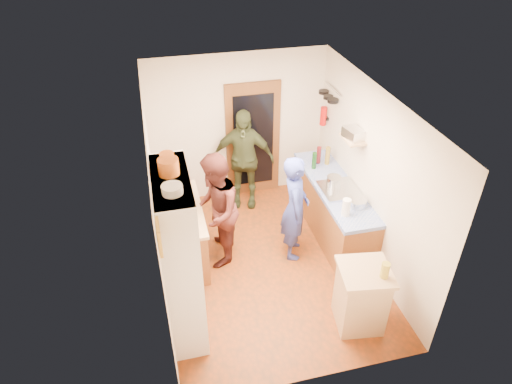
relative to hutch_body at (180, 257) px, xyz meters
name	(u,v)px	position (x,y,z in m)	size (l,w,h in m)	color
floor	(268,263)	(1.30, 0.80, -1.11)	(3.00, 4.00, 0.02)	#913A0D
ceiling	(271,101)	(1.30, 0.80, 1.51)	(3.00, 4.00, 0.02)	silver
wall_back	(238,128)	(1.30, 2.81, 0.20)	(3.00, 0.02, 2.60)	beige
wall_front	(321,301)	(1.30, -1.21, 0.20)	(3.00, 0.02, 2.60)	beige
wall_left	(156,207)	(-0.21, 0.80, 0.20)	(0.02, 4.00, 2.60)	beige
wall_right	(372,177)	(2.81, 0.80, 0.20)	(0.02, 4.00, 2.60)	beige
door_frame	(253,140)	(1.55, 2.77, -0.05)	(0.95, 0.06, 2.10)	brown
door_glass	(253,141)	(1.55, 2.74, -0.05)	(0.70, 0.02, 1.70)	black
hutch_body	(180,257)	(0.00, 0.00, 0.00)	(0.40, 1.20, 2.20)	white
hutch_top_shelf	(170,180)	(0.00, 0.00, 1.08)	(0.40, 1.14, 0.04)	white
plate_stack	(172,189)	(0.00, -0.28, 1.14)	(0.21, 0.21, 0.09)	white
orange_pot_a	(168,167)	(0.00, 0.10, 1.19)	(0.22, 0.22, 0.18)	orange
orange_pot_b	(167,159)	(0.00, 0.30, 1.17)	(0.16, 0.16, 0.14)	orange
left_counter_base	(182,235)	(0.10, 1.25, -0.68)	(0.60, 1.40, 0.85)	brown
left_counter_top	(179,210)	(0.10, 1.25, -0.23)	(0.64, 1.44, 0.05)	tan
toaster	(186,221)	(0.15, 0.82, -0.10)	(0.26, 0.17, 0.20)	white
kettle	(176,210)	(0.05, 1.12, -0.12)	(0.15, 0.15, 0.17)	white
orange_bowl	(183,199)	(0.18, 1.43, -0.15)	(0.21, 0.21, 0.09)	orange
chopping_board	(177,189)	(0.12, 1.76, -0.19)	(0.30, 0.22, 0.03)	tan
right_counter_base	(332,210)	(2.50, 1.30, -0.68)	(0.60, 2.20, 0.84)	brown
right_counter_top	(335,187)	(2.50, 1.30, -0.23)	(0.62, 2.22, 0.06)	#0F32A8
hob	(339,190)	(2.50, 1.14, -0.18)	(0.55, 0.58, 0.04)	silver
pot_on_hob	(334,181)	(2.45, 1.26, -0.09)	(0.22, 0.22, 0.14)	silver
bottle_a	(314,161)	(2.35, 1.86, -0.06)	(0.07, 0.07, 0.29)	#143F14
bottle_b	(319,155)	(2.48, 2.00, -0.05)	(0.07, 0.07, 0.29)	#591419
bottle_c	(328,156)	(2.61, 1.94, -0.05)	(0.08, 0.08, 0.31)	olive
paper_towel	(346,207)	(2.35, 0.55, -0.07)	(0.12, 0.12, 0.26)	white
mixing_bowl	(357,202)	(2.60, 0.73, -0.15)	(0.28, 0.28, 0.11)	silver
island_base	(361,298)	(2.15, -0.55, -0.67)	(0.55, 0.55, 0.86)	tan
island_top	(366,272)	(2.15, -0.55, -0.22)	(0.62, 0.62, 0.05)	tan
cutting_board	(360,269)	(2.10, -0.49, -0.21)	(0.35, 0.28, 0.02)	white
oil_jar	(385,270)	(2.31, -0.70, -0.09)	(0.10, 0.10, 0.21)	#AD9E2D
pan_rail	(333,88)	(2.76, 2.33, 0.95)	(0.02, 0.02, 0.65)	silver
pan_hang_a	(333,101)	(2.70, 2.15, 0.82)	(0.18, 0.18, 0.05)	black
pan_hang_b	(328,97)	(2.70, 2.35, 0.80)	(0.16, 0.16, 0.05)	black
pan_hang_c	(324,92)	(2.70, 2.55, 0.81)	(0.17, 0.17, 0.05)	black
wall_shelf	(353,139)	(2.67, 1.25, 0.60)	(0.26, 0.42, 0.03)	tan
radio	(354,133)	(2.67, 1.25, 0.69)	(0.22, 0.30, 0.15)	silver
ext_bracket	(326,118)	(2.77, 2.50, 0.35)	(0.06, 0.10, 0.04)	black
fire_extinguisher	(323,116)	(2.71, 2.50, 0.40)	(0.11, 0.11, 0.32)	red
picture_frame	(159,237)	(-0.18, -0.75, 0.95)	(0.03, 0.25, 0.30)	gold
person_hob	(297,209)	(1.77, 0.93, -0.26)	(0.61, 0.40, 1.68)	#323F9A
person_left	(218,209)	(0.64, 1.13, -0.21)	(0.86, 0.67, 1.77)	#451C18
person_back	(244,159)	(1.31, 2.42, -0.20)	(1.05, 0.44, 1.79)	#31391F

